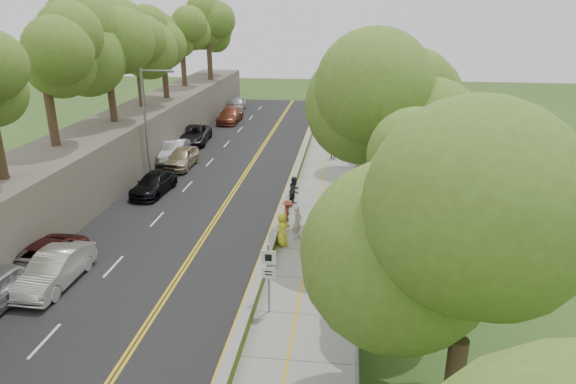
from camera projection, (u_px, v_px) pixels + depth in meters
The scene contains 25 objects.
ground at pixel (257, 276), 24.44m from camera, with size 140.00×140.00×0.00m, color #33511E.
road at pixel (222, 175), 39.04m from camera, with size 11.20×66.00×0.04m, color black.
sidewalk at pixel (327, 179), 38.13m from camera, with size 4.20×66.00×0.05m, color gray.
jersey_barrier at pixel (296, 174), 38.30m from camera, with size 0.42×66.00×0.60m, color #ADED15.
rock_embankment at pixel (118, 146), 39.28m from camera, with size 5.00×66.00×4.00m, color #595147.
chainlink_fence at pixel (356, 167), 37.56m from camera, with size 0.04×66.00×2.00m, color slate.
trees_embankment at pixel (111, 30), 36.32m from camera, with size 6.40×66.00×13.00m, color olive, non-canonical shape.
trees_fenceside at pixel (394, 85), 35.24m from camera, with size 7.00×66.00×14.00m, color olive, non-canonical shape.
streetlight at pixel (148, 116), 37.10m from camera, with size 2.52×0.22×8.00m.
signpost at pixel (269, 271), 20.84m from camera, with size 0.62×0.09×3.10m.
construction_barrel at pixel (338, 137), 48.17m from camera, with size 0.59×0.59×0.97m, color orange.
concrete_block at pixel (349, 260), 24.89m from camera, with size 1.32×0.99×0.88m, color slate.
car_1 at pixel (55, 269), 23.35m from camera, with size 1.67×4.78×1.57m, color silver.
car_2 at pixel (40, 261), 24.20m from camera, with size 2.42×5.25×1.46m, color #501A1B.
car_3 at pixel (154, 184), 34.92m from camera, with size 1.92×4.72×1.37m, color black.
car_4 at pixel (182, 158), 40.50m from camera, with size 1.86×4.63×1.58m, color #C4AD90.
car_5 at pixel (175, 151), 42.37m from camera, with size 1.71×4.91×1.62m, color silver.
car_6 at pixel (194, 135), 47.75m from camera, with size 2.60×5.64×1.57m, color black.
car_7 at pixel (230, 115), 56.28m from camera, with size 2.18×5.36×1.55m, color brown.
car_8 at pixel (237, 104), 62.86m from camera, with size 1.83×4.55×1.55m, color silver.
painter_0 at pixel (282, 229), 27.16m from camera, with size 0.92×0.60×1.87m, color yellow.
painter_1 at pixel (297, 222), 28.02m from camera, with size 0.69×0.45×1.89m, color beige.
painter_2 at pixel (295, 191), 32.80m from camera, with size 0.91×0.71×1.87m, color #232428.
painter_3 at pixel (288, 213), 29.54m from camera, with size 1.06×0.61×1.64m, color #96412E.
person_far at pixel (333, 150), 42.69m from camera, with size 0.91×0.38×1.56m, color black.
Camera 1 is at (4.07, -21.26, 12.12)m, focal length 32.00 mm.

